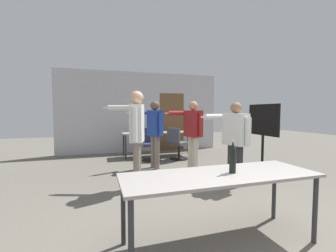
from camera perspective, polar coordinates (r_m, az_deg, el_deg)
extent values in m
cube|color=#BCBCC1|center=(7.91, -6.72, 3.49)|extent=(5.59, 0.10, 2.75)
cube|color=brown|center=(8.15, 1.00, 1.05)|extent=(0.90, 0.02, 2.05)
cube|color=gray|center=(2.45, 13.14, -12.07)|extent=(2.06, 0.70, 0.03)
cylinder|color=#2D2D33|center=(2.04, -9.36, -26.97)|extent=(0.05, 0.05, 0.72)
cylinder|color=#2D2D33|center=(2.97, 33.28, -17.35)|extent=(0.05, 0.05, 0.72)
cylinder|color=#2D2D33|center=(2.55, -11.32, -20.41)|extent=(0.05, 0.05, 0.72)
cylinder|color=#2D2D33|center=(3.34, 25.34, -14.75)|extent=(0.05, 0.05, 0.72)
cube|color=gray|center=(7.07, -2.26, -1.70)|extent=(2.29, 0.64, 0.03)
cylinder|color=#2D2D33|center=(6.66, -10.73, -5.36)|extent=(0.05, 0.05, 0.72)
cylinder|color=#2D2D33|center=(7.23, 6.65, -4.60)|extent=(0.05, 0.05, 0.72)
cylinder|color=#2D2D33|center=(7.17, -11.22, -4.71)|extent=(0.05, 0.05, 0.72)
cylinder|color=#2D2D33|center=(7.71, 5.05, -4.07)|extent=(0.05, 0.05, 0.72)
cube|color=black|center=(5.90, 22.76, -10.18)|extent=(0.44, 0.56, 0.03)
cylinder|color=black|center=(5.81, 22.86, -6.15)|extent=(0.06, 0.06, 0.81)
cube|color=black|center=(5.74, 23.05, 1.47)|extent=(0.04, 0.99, 0.73)
cube|color=#14331E|center=(5.75, 23.22, 1.47)|extent=(0.01, 0.91, 0.65)
cylinder|color=#28282D|center=(4.48, 17.58, -9.60)|extent=(0.14, 0.14, 0.76)
cylinder|color=#28282D|center=(4.61, 15.74, -9.21)|extent=(0.14, 0.14, 0.76)
cube|color=silver|center=(4.44, 16.81, -0.81)|extent=(0.36, 0.51, 0.60)
sphere|color=#936B4C|center=(4.43, 16.90, 4.43)|extent=(0.21, 0.21, 0.21)
cylinder|color=silver|center=(4.26, 19.66, -1.38)|extent=(0.11, 0.11, 0.52)
cylinder|color=silver|center=(4.44, 11.90, 2.30)|extent=(0.53, 0.24, 0.11)
cube|color=white|center=(4.24, 9.08, 2.27)|extent=(0.13, 0.07, 0.03)
cylinder|color=slate|center=(5.51, -2.83, -6.76)|extent=(0.12, 0.12, 0.80)
cylinder|color=slate|center=(5.65, -3.78, -6.51)|extent=(0.12, 0.12, 0.80)
cube|color=#23429E|center=(5.50, -3.34, 0.72)|extent=(0.34, 0.45, 0.63)
sphere|color=brown|center=(5.49, -3.35, 5.16)|extent=(0.22, 0.22, 0.22)
cylinder|color=#23429E|center=(5.29, -1.86, 0.44)|extent=(0.10, 0.10, 0.54)
cylinder|color=#23429E|center=(5.56, -7.11, 3.38)|extent=(0.55, 0.27, 0.10)
cube|color=white|center=(5.42, -9.91, 3.35)|extent=(0.13, 0.07, 0.03)
cylinder|color=slate|center=(4.08, -7.97, -10.12)|extent=(0.12, 0.12, 0.85)
cylinder|color=slate|center=(4.23, -7.62, -9.60)|extent=(0.12, 0.12, 0.85)
cube|color=silver|center=(4.05, -7.88, 0.71)|extent=(0.33, 0.43, 0.67)
sphere|color=#DBAD89|center=(4.05, -7.94, 7.15)|extent=(0.24, 0.24, 0.24)
cylinder|color=silver|center=(3.82, -8.44, 0.39)|extent=(0.09, 0.09, 0.58)
cylinder|color=silver|center=(4.33, -11.23, 4.59)|extent=(0.58, 0.27, 0.09)
cube|color=white|center=(4.41, -15.32, 4.51)|extent=(0.13, 0.07, 0.03)
cylinder|color=beige|center=(5.43, 7.00, -6.96)|extent=(0.14, 0.14, 0.80)
cylinder|color=beige|center=(5.56, 5.73, -6.69)|extent=(0.14, 0.14, 0.80)
cube|color=maroon|center=(5.41, 6.41, 0.62)|extent=(0.36, 0.49, 0.63)
sphere|color=tan|center=(5.40, 6.44, 5.11)|extent=(0.22, 0.22, 0.22)
cylinder|color=maroon|center=(5.21, 8.37, 0.25)|extent=(0.11, 0.11, 0.54)
cylinder|color=maroon|center=(5.44, 2.38, 3.29)|extent=(0.55, 0.26, 0.11)
cube|color=white|center=(5.27, -0.25, 3.28)|extent=(0.13, 0.07, 0.03)
cylinder|color=black|center=(6.68, 2.80, -8.28)|extent=(0.52, 0.52, 0.03)
cylinder|color=black|center=(6.64, 2.80, -6.45)|extent=(0.06, 0.06, 0.40)
cube|color=#4C4C51|center=(6.60, 2.81, -4.38)|extent=(0.63, 0.63, 0.08)
cube|color=#4C4C51|center=(6.37, 1.36, -2.41)|extent=(0.28, 0.40, 0.42)
cylinder|color=black|center=(6.52, -4.14, -8.58)|extent=(0.52, 0.52, 0.03)
cylinder|color=black|center=(6.48, -4.14, -6.77)|extent=(0.06, 0.06, 0.39)
cube|color=navy|center=(6.44, -4.15, -4.72)|extent=(0.56, 0.56, 0.08)
cube|color=navy|center=(6.67, -4.13, -2.27)|extent=(0.44, 0.17, 0.42)
cylinder|color=black|center=(2.49, 16.09, -8.75)|extent=(0.07, 0.07, 0.23)
cone|color=black|center=(2.46, 16.16, -4.92)|extent=(0.06, 0.06, 0.10)
cylinder|color=gold|center=(2.45, 16.18, -3.62)|extent=(0.03, 0.03, 0.01)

